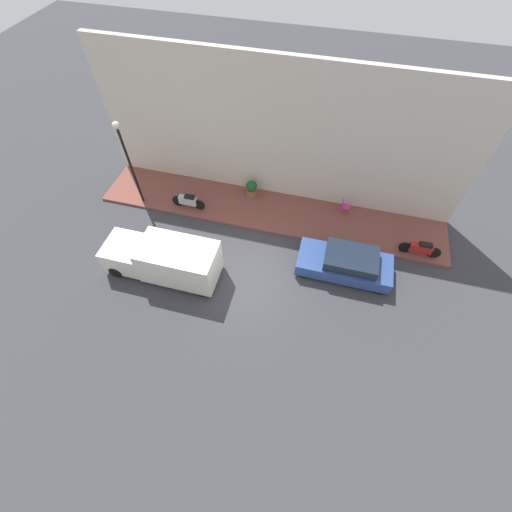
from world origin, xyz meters
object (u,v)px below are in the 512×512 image
Objects in this scene: motorcycle_red at (421,248)px; potted_plant at (251,188)px; scooter_silver at (188,201)px; cafe_chair at (344,205)px; parked_car at (346,263)px; streetlamp at (126,153)px; delivery_van at (163,259)px.

potted_plant is at bearing 77.73° from motorcycle_red.
cafe_chair is at bearing -78.11° from scooter_silver.
parked_car is 4.96× the size of cafe_chair.
streetlamp is (0.04, 14.44, 2.66)m from motorcycle_red.
delivery_van is 6.07× the size of cafe_chair.
parked_car is at bearing -124.22° from potted_plant.
potted_plant is (1.92, 8.81, 0.07)m from motorcycle_red.
delivery_van is 5.49m from streetlamp.
scooter_silver is 0.38× the size of streetlamp.
motorcycle_red is at bearing -116.60° from cafe_chair.
scooter_silver is 2.11× the size of cafe_chair.
parked_car is 3.72m from cafe_chair.
cafe_chair is at bearing -90.15° from potted_plant.
motorcycle_red is at bearing -71.06° from delivery_van.
motorcycle_red is 4.25m from cafe_chair.
delivery_van is 4.15m from scooter_silver.
scooter_silver is at bearing 88.95° from motorcycle_red.
parked_car is 4.34× the size of potted_plant.
potted_plant is 5.01m from cafe_chair.
delivery_van is 6.34m from potted_plant.
parked_car is 0.82× the size of delivery_van.
parked_car is 2.35× the size of scooter_silver.
motorcycle_red is (3.89, -11.33, -0.40)m from delivery_van.
streetlamp is at bearing 80.63° from parked_car.
parked_car is 8.25m from delivery_van.
parked_car is 8.69m from scooter_silver.
delivery_van is 1.10× the size of streetlamp.
potted_plant is 1.14× the size of cafe_chair.
parked_car is at bearing -75.27° from delivery_van.
parked_car is at bearing -173.15° from cafe_chair.
scooter_silver is 11.82m from motorcycle_red.
streetlamp is at bearing 99.95° from cafe_chair.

